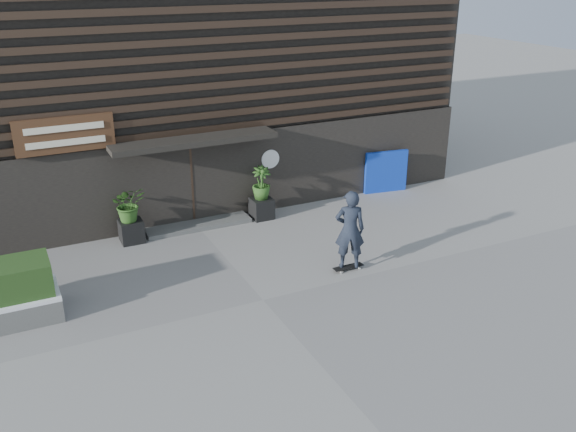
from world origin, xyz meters
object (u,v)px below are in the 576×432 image
blue_tarp (386,172)px  skateboarder (350,230)px  planter_pot_left (131,231)px  planter_pot_right (262,208)px

blue_tarp → skateboarder: bearing=-124.7°
skateboarder → blue_tarp: bearing=47.3°
planter_pot_left → planter_pot_right: (3.80, 0.00, 0.00)m
planter_pot_left → planter_pot_right: same height
planter_pot_left → blue_tarp: bearing=2.1°
planter_pot_left → skateboarder: skateboarder is taller
blue_tarp → skateboarder: (-3.94, -4.27, 0.39)m
planter_pot_left → planter_pot_right: bearing=0.0°
blue_tarp → skateboarder: skateboarder is taller
planter_pot_right → skateboarder: 4.08m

